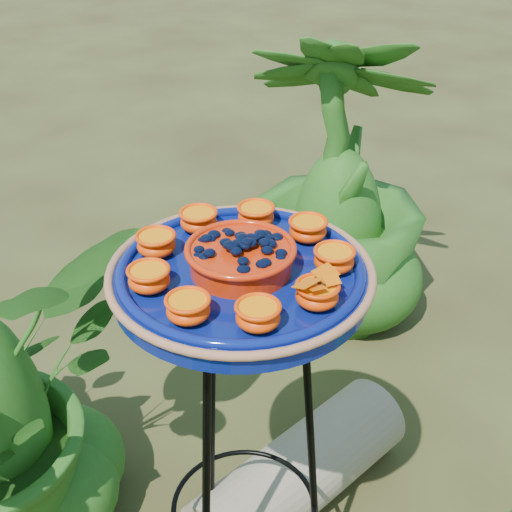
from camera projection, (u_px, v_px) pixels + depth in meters
name	position (u px, v px, depth m)	size (l,w,h in m)	color
tripod_stand	(243.00, 431.00, 1.33)	(0.35, 0.35, 0.82)	black
feeder_dish	(241.00, 271.00, 1.14)	(0.49, 0.49, 0.10)	navy
driftwood_log	(300.00, 472.00, 1.75)	(0.20, 0.20, 0.60)	gray
shrub_back_right	(340.00, 181.00, 2.23)	(0.55, 0.55, 0.99)	#275316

